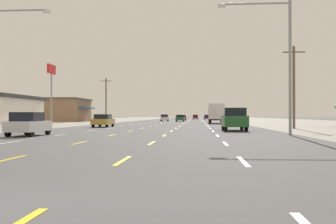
# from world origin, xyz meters

# --- Properties ---
(ground_plane) EXTENTS (572.00, 572.00, 0.00)m
(ground_plane) POSITION_xyz_m (0.00, 66.00, 0.00)
(ground_plane) COLOR #4C4C4F
(lot_apron_left) EXTENTS (28.00, 440.00, 0.01)m
(lot_apron_left) POSITION_xyz_m (-24.75, 66.00, 0.00)
(lot_apron_left) COLOR gray
(lot_apron_left) RESTS_ON ground
(lot_apron_right) EXTENTS (28.00, 440.00, 0.01)m
(lot_apron_right) POSITION_xyz_m (24.75, 66.00, 0.00)
(lot_apron_right) COLOR gray
(lot_apron_right) RESTS_ON ground
(lane_markings) EXTENTS (10.64, 227.60, 0.01)m
(lane_markings) POSITION_xyz_m (0.00, 104.50, 0.01)
(lane_markings) COLOR white
(lane_markings) RESTS_ON ground
(hatchback_far_left_nearest) EXTENTS (1.72, 3.90, 1.54)m
(hatchback_far_left_nearest) POSITION_xyz_m (-7.01, 20.86, 0.78)
(hatchback_far_left_nearest) COLOR silver
(hatchback_far_left_nearest) RESTS_ON ground
(suv_far_right_near) EXTENTS (1.98, 4.90, 1.98)m
(suv_far_right_near) POSITION_xyz_m (7.14, 30.97, 1.03)
(suv_far_right_near) COLOR #235B2D
(suv_far_right_near) RESTS_ON ground
(sedan_far_left_mid) EXTENTS (1.80, 4.50, 1.46)m
(sedan_far_left_mid) POSITION_xyz_m (-6.78, 40.92, 0.76)
(sedan_far_left_mid) COLOR #B28C33
(sedan_far_left_mid) RESTS_ON ground
(box_truck_far_right_midfar) EXTENTS (2.40, 7.20, 3.23)m
(box_truck_far_right_midfar) POSITION_xyz_m (7.06, 63.47, 1.84)
(box_truck_far_right_midfar) COLOR red
(box_truck_far_right_midfar) RESTS_ON ground
(sedan_center_turn_far) EXTENTS (1.80, 4.50, 1.46)m
(sedan_center_turn_far) POSITION_xyz_m (0.20, 83.73, 0.76)
(sedan_center_turn_far) COLOR #235B2D
(sedan_center_turn_far) RESTS_ON ground
(hatchback_inner_left_farther) EXTENTS (1.72, 3.90, 1.54)m
(hatchback_inner_left_farther) POSITION_xyz_m (-3.66, 89.73, 0.78)
(hatchback_inner_left_farther) COLOR white
(hatchback_inner_left_farther) RESTS_ON ground
(sedan_center_turn_farthest) EXTENTS (1.80, 4.50, 1.46)m
(sedan_center_turn_farthest) POSITION_xyz_m (-0.03, 106.46, 0.76)
(sedan_center_turn_farthest) COLOR maroon
(sedan_center_turn_farthest) RESTS_ON ground
(hatchback_far_right_distant_a) EXTENTS (1.72, 3.90, 1.54)m
(hatchback_far_right_distant_a) POSITION_xyz_m (6.85, 122.32, 0.78)
(hatchback_far_right_distant_a) COLOR #4C196B
(hatchback_far_right_distant_a) RESTS_ON ground
(hatchback_inner_right_distant_b) EXTENTS (1.72, 3.90, 1.54)m
(hatchback_inner_right_distant_b) POSITION_xyz_m (3.30, 128.41, 0.78)
(hatchback_inner_right_distant_b) COLOR maroon
(hatchback_inner_right_distant_b) RESTS_ON ground
(storefront_left_row_2) EXTENTS (14.17, 13.08, 4.99)m
(storefront_left_row_2) POSITION_xyz_m (-26.79, 81.80, 2.51)
(storefront_left_row_2) COLOR #8C6B4C
(storefront_left_row_2) RESTS_ON ground
(pole_sign_left_row_1) EXTENTS (0.24, 2.79, 8.31)m
(pole_sign_left_row_1) POSITION_xyz_m (-16.08, 49.78, 6.48)
(pole_sign_left_row_1) COLOR gray
(pole_sign_left_row_1) RESTS_ON ground
(streetlight_left_row_0) EXTENTS (3.89, 0.26, 8.99)m
(streetlight_left_row_0) POSITION_xyz_m (-9.75, 22.95, 5.22)
(streetlight_left_row_0) COLOR gray
(streetlight_left_row_0) RESTS_ON ground
(streetlight_right_row_0) EXTENTS (4.93, 0.26, 9.14)m
(streetlight_right_row_0) POSITION_xyz_m (9.58, 22.95, 5.42)
(streetlight_right_row_0) COLOR gray
(streetlight_right_row_0) RESTS_ON ground
(utility_pole_right_row_0) EXTENTS (2.20, 0.26, 8.28)m
(utility_pole_right_row_0) POSITION_xyz_m (13.58, 36.69, 4.33)
(utility_pole_right_row_0) COLOR brown
(utility_pole_right_row_0) RESTS_ON ground
(utility_pole_left_row_1) EXTENTS (2.20, 0.26, 8.91)m
(utility_pole_left_row_1) POSITION_xyz_m (-14.54, 76.51, 4.65)
(utility_pole_left_row_1) COLOR brown
(utility_pole_left_row_1) RESTS_ON ground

